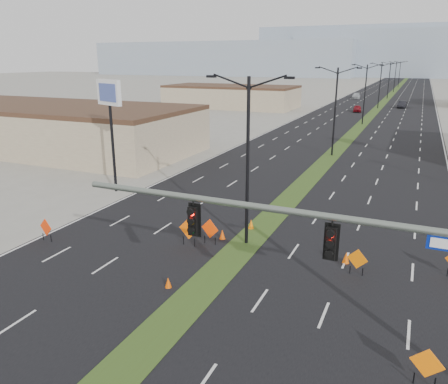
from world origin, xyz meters
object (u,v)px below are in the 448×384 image
at_px(streetlight_3, 380,84).
at_px(construction_sign_1, 189,230).
at_px(construction_sign_4, 427,365).
at_px(streetlight_6, 400,73).
at_px(streetlight_1, 335,109).
at_px(streetlight_2, 365,93).
at_px(car_left, 357,109).
at_px(streetlight_5, 395,76).
at_px(cone_1, 222,234).
at_px(streetlight_0, 248,157).
at_px(signal_mast, 390,266).
at_px(construction_sign_0, 46,228).
at_px(cone_0, 168,282).
at_px(car_far, 356,96).
at_px(construction_sign_3, 357,260).
at_px(streetlight_4, 389,79).
at_px(pole_sign_west, 109,101).
at_px(car_mid, 402,105).
at_px(cone_3, 251,224).
at_px(construction_sign_2, 210,230).
at_px(cone_2, 346,258).

bearing_deg(streetlight_3, construction_sign_1, -92.04).
bearing_deg(construction_sign_4, streetlight_6, 101.21).
height_order(streetlight_1, streetlight_6, same).
relative_size(streetlight_2, streetlight_6, 1.00).
distance_m(streetlight_1, car_left, 47.22).
bearing_deg(construction_sign_4, streetlight_5, 101.82).
bearing_deg(cone_1, streetlight_1, 86.68).
bearing_deg(streetlight_0, signal_mast, -49.46).
height_order(construction_sign_0, cone_0, construction_sign_0).
xyz_separation_m(car_far, construction_sign_4, (18.28, -117.92, 0.15)).
bearing_deg(streetlight_3, signal_mast, -84.80).
distance_m(construction_sign_3, construction_sign_4, 8.21).
distance_m(signal_mast, streetlight_4, 122.30).
relative_size(cone_0, pole_sign_west, 0.06).
height_order(streetlight_0, streetlight_1, same).
height_order(car_mid, pole_sign_west, pole_sign_west).
distance_m(streetlight_2, construction_sign_1, 58.00).
bearing_deg(construction_sign_1, streetlight_5, 92.57).
bearing_deg(car_far, cone_3, -91.48).
xyz_separation_m(streetlight_0, car_left, (-3.39, 74.87, -4.72)).
distance_m(construction_sign_0, construction_sign_2, 10.20).
bearing_deg(streetlight_2, car_mid, 80.80).
relative_size(construction_sign_2, construction_sign_3, 1.12).
relative_size(streetlight_4, pole_sign_west, 1.07).
distance_m(car_far, cone_2, 110.14).
bearing_deg(streetlight_4, cone_0, -90.77).
height_order(streetlight_1, cone_3, streetlight_1).
bearing_deg(streetlight_5, streetlight_4, -90.00).
bearing_deg(signal_mast, cone_2, 104.46).
distance_m(streetlight_2, car_mid, 32.13).
xyz_separation_m(cone_2, cone_3, (-6.62, 2.63, 0.01)).
distance_m(streetlight_4, streetlight_6, 56.00).
distance_m(streetlight_3, construction_sign_0, 89.58).
relative_size(streetlight_1, construction_sign_0, 6.73).
distance_m(streetlight_2, cone_0, 62.90).
height_order(streetlight_1, cone_1, streetlight_1).
xyz_separation_m(car_mid, construction_sign_1, (-8.14, -89.14, 0.28)).
relative_size(streetlight_5, construction_sign_2, 6.14).
relative_size(car_left, construction_sign_3, 2.83).
distance_m(streetlight_5, construction_sign_3, 141.72).
bearing_deg(car_left, construction_sign_3, -89.74).
distance_m(streetlight_3, streetlight_4, 28.00).
bearing_deg(car_mid, streetlight_3, -141.30).
bearing_deg(cone_1, streetlight_0, -0.16).
xyz_separation_m(streetlight_0, car_far, (-8.20, 108.92, -4.68)).
height_order(streetlight_2, streetlight_5, same).
relative_size(signal_mast, streetlight_4, 1.63).
xyz_separation_m(signal_mast, construction_sign_3, (-1.78, 8.52, -3.94)).
height_order(construction_sign_4, cone_2, construction_sign_4).
bearing_deg(streetlight_2, cone_3, -90.61).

